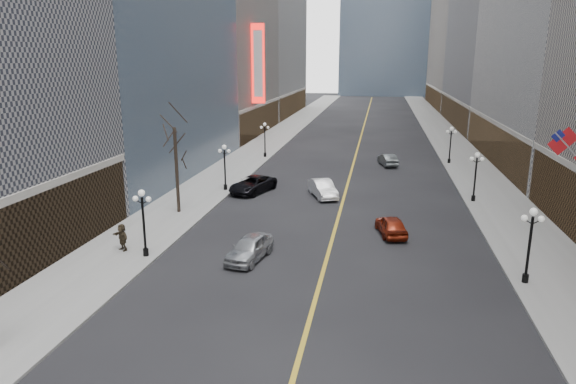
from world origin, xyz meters
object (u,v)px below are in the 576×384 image
at_px(streetlamp_east_1, 530,238).
at_px(car_sb_far, 388,160).
at_px(streetlamp_west_2, 225,162).
at_px(car_nb_near, 250,248).
at_px(streetlamp_west_1, 143,216).
at_px(car_nb_far, 253,184).
at_px(car_nb_mid, 323,189).
at_px(streetlamp_east_3, 451,141).
at_px(streetlamp_west_3, 265,136).
at_px(car_sb_mid, 391,225).
at_px(streetlamp_east_2, 476,171).

xyz_separation_m(streetlamp_east_1, car_sb_far, (-7.60, 33.63, -2.18)).
bearing_deg(car_sb_far, streetlamp_west_2, 29.11).
bearing_deg(car_nb_near, streetlamp_west_2, 122.35).
xyz_separation_m(streetlamp_west_1, car_sb_far, (16.00, 33.63, -2.18)).
bearing_deg(car_nb_far, car_nb_mid, 14.61).
bearing_deg(streetlamp_east_1, car_nb_far, 139.12).
relative_size(streetlamp_east_3, car_sb_far, 1.03).
height_order(streetlamp_east_3, streetlamp_west_3, same).
bearing_deg(streetlamp_west_1, streetlamp_east_3, 56.75).
bearing_deg(streetlamp_west_2, streetlamp_east_3, 37.33).
relative_size(car_nb_near, car_sb_far, 1.07).
distance_m(streetlamp_east_3, car_nb_near, 38.92).
xyz_separation_m(streetlamp_east_1, car_nb_mid, (-13.80, 17.49, -2.09)).
relative_size(streetlamp_west_3, car_sb_mid, 1.04).
bearing_deg(streetlamp_west_1, streetlamp_east_1, 0.00).
distance_m(streetlamp_east_3, car_sb_mid, 29.53).
height_order(streetlamp_east_3, car_nb_mid, streetlamp_east_3).
bearing_deg(streetlamp_east_3, car_nb_near, -115.57).
height_order(car_nb_far, car_sb_mid, car_nb_far).
xyz_separation_m(streetlamp_east_2, car_sb_far, (-7.60, 15.63, -2.18)).
bearing_deg(car_nb_near, car_sb_mid, 46.20).
relative_size(streetlamp_west_2, car_nb_mid, 0.92).
bearing_deg(streetlamp_west_2, streetlamp_west_1, -90.00).
bearing_deg(car_sb_far, streetlamp_east_3, -177.88).
xyz_separation_m(streetlamp_west_2, car_nb_far, (2.80, 0.01, -2.10)).
xyz_separation_m(streetlamp_east_2, car_nb_far, (-20.80, 0.01, -2.10)).
distance_m(streetlamp_west_3, car_sb_far, 16.32).
height_order(streetlamp_east_2, car_sb_mid, streetlamp_east_2).
relative_size(car_nb_far, car_sb_mid, 1.32).
bearing_deg(streetlamp_west_2, car_nb_far, 0.14).
bearing_deg(streetlamp_west_3, car_nb_far, -81.15).
height_order(streetlamp_west_3, car_sb_mid, streetlamp_west_3).
distance_m(streetlamp_west_3, car_nb_mid, 21.05).
xyz_separation_m(car_nb_mid, car_sb_far, (6.20, 16.14, -0.08)).
xyz_separation_m(car_sb_mid, car_sb_far, (-0.02, 26.09, -0.01)).
bearing_deg(streetlamp_west_1, streetlamp_east_2, 37.33).
height_order(streetlamp_west_3, car_sb_far, streetlamp_west_3).
bearing_deg(streetlamp_east_3, car_nb_far, -139.14).
height_order(streetlamp_east_3, streetlamp_west_1, same).
xyz_separation_m(streetlamp_east_1, car_nb_far, (-20.80, 18.01, -2.10)).
height_order(streetlamp_west_2, car_sb_far, streetlamp_west_2).
height_order(streetlamp_west_1, car_nb_mid, streetlamp_west_1).
xyz_separation_m(streetlamp_west_3, car_sb_mid, (16.02, -28.46, -2.16)).
relative_size(streetlamp_west_3, car_nb_near, 0.96).
bearing_deg(car_nb_far, streetlamp_west_2, -161.04).
relative_size(streetlamp_east_2, streetlamp_west_1, 1.00).
bearing_deg(car_sb_far, streetlamp_west_3, -23.64).
distance_m(streetlamp_east_3, streetlamp_west_3, 23.60).
bearing_deg(streetlamp_east_3, car_sb_far, -162.66).
height_order(streetlamp_east_3, car_nb_far, streetlamp_east_3).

